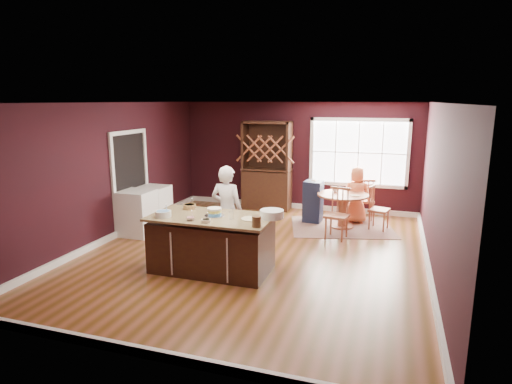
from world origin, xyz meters
TOP-DOWN VIEW (x-y plane):
  - room_shell at (0.00, 0.00)m, footprint 7.00×7.00m
  - window at (1.50, 3.47)m, footprint 2.36×0.10m
  - doorway at (-2.97, 0.60)m, footprint 0.08×1.26m
  - kitchen_island at (-0.42, -0.99)m, footprint 1.97×1.03m
  - dining_table at (1.32, 2.12)m, footprint 1.10×1.10m
  - baker at (-0.46, -0.21)m, footprint 0.61×0.42m
  - layer_cake at (-0.37, -0.97)m, footprint 0.32×0.32m
  - bowl_blue at (-1.12, -1.27)m, footprint 0.26×0.26m
  - bowl_yellow at (-0.95, -0.68)m, footprint 0.22×0.22m
  - bowl_pink at (-0.62, -1.31)m, footprint 0.14×0.14m
  - bowl_olive at (-0.34, -1.35)m, footprint 0.14×0.14m
  - drinking_glass at (-0.04, -1.05)m, footprint 0.07×0.07m
  - dinner_plate at (0.25, -0.99)m, footprint 0.29×0.29m
  - white_tub at (0.54, -0.80)m, footprint 0.38×0.38m
  - stoneware_crock at (0.46, -1.34)m, footprint 0.14×0.14m
  - rug at (1.32, 2.12)m, footprint 2.50×2.15m
  - chair_east at (2.09, 2.20)m, footprint 0.48×0.49m
  - chair_south at (1.31, 1.28)m, footprint 0.50×0.49m
  - chair_north at (1.73, 2.91)m, footprint 0.49×0.48m
  - seated_woman at (1.57, 2.61)m, footprint 0.66×0.46m
  - high_chair at (0.63, 2.35)m, footprint 0.43×0.43m
  - toddler at (0.57, 2.47)m, footprint 0.18×0.14m
  - table_plate at (1.59, 2.01)m, footprint 0.20×0.20m
  - table_cup at (1.14, 2.27)m, footprint 0.16×0.16m
  - hutch at (-0.73, 3.22)m, footprint 1.22×0.51m
  - washer at (-2.64, 0.28)m, footprint 0.64×0.62m
  - dryer at (-2.64, 0.92)m, footprint 0.62×0.60m

SIDE VIEW (x-z plane):
  - rug at x=1.32m, z-range 0.00..0.01m
  - kitchen_island at x=-0.42m, z-range -0.02..0.90m
  - dryer at x=-2.64m, z-range 0.00..0.90m
  - washer at x=-2.64m, z-range 0.00..0.93m
  - chair_east at x=2.09m, z-range 0.00..0.97m
  - high_chair at x=0.63m, z-range 0.00..0.99m
  - chair_north at x=1.73m, z-range 0.00..1.00m
  - chair_south at x=1.31m, z-range 0.00..1.05m
  - dining_table at x=1.32m, z-range 0.16..0.91m
  - seated_woman at x=1.57m, z-range 0.00..1.29m
  - table_plate at x=1.59m, z-range 0.75..0.77m
  - table_cup at x=1.14m, z-range 0.75..0.85m
  - toddler at x=0.57m, z-range 0.68..0.94m
  - baker at x=-0.46m, z-range 0.00..1.63m
  - dinner_plate at x=0.25m, z-range 0.92..0.94m
  - bowl_pink at x=-0.62m, z-range 0.92..0.97m
  - bowl_olive at x=-0.34m, z-range 0.92..0.97m
  - bowl_yellow at x=-0.95m, z-range 0.92..1.00m
  - bowl_blue at x=-1.12m, z-range 0.92..1.02m
  - white_tub at x=0.54m, z-range 0.92..1.05m
  - layer_cake at x=-0.37m, z-range 0.92..1.05m
  - drinking_glass at x=-0.04m, z-range 0.92..1.07m
  - stoneware_crock at x=0.46m, z-range 0.92..1.08m
  - doorway at x=-2.97m, z-range -0.04..2.09m
  - hutch at x=-0.73m, z-range 0.00..2.23m
  - room_shell at x=0.00m, z-range -2.15..4.85m
  - window at x=1.50m, z-range 0.67..2.33m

